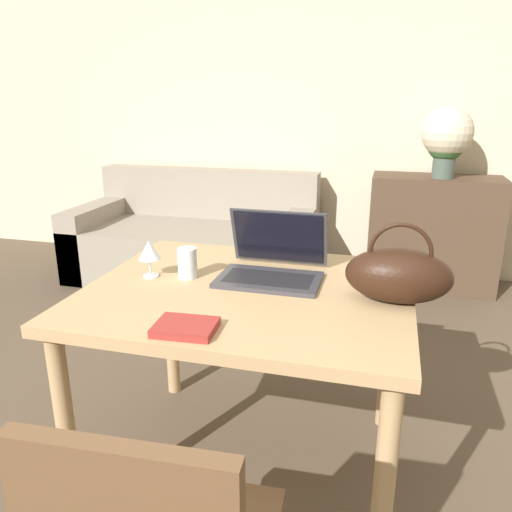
{
  "coord_description": "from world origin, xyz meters",
  "views": [
    {
      "loc": [
        0.41,
        -0.75,
        1.41
      ],
      "look_at": [
        -0.01,
        0.82,
        0.88
      ],
      "focal_mm": 35.0,
      "sensor_mm": 36.0,
      "label": 1
    }
  ],
  "objects": [
    {
      "name": "couch",
      "position": [
        -1.06,
        2.85,
        0.28
      ],
      "size": [
        1.87,
        0.93,
        0.82
      ],
      "color": "gray",
      "rests_on": "ground_plane"
    },
    {
      "name": "wine_glass",
      "position": [
        -0.42,
        0.84,
        0.86
      ],
      "size": [
        0.08,
        0.08,
        0.14
      ],
      "color": "silver",
      "rests_on": "dining_table"
    },
    {
      "name": "wall_back",
      "position": [
        0.0,
        3.38,
        1.35
      ],
      "size": [
        10.0,
        0.06,
        2.7
      ],
      "color": "beige",
      "rests_on": "ground_plane"
    },
    {
      "name": "sideboard",
      "position": [
        0.76,
        3.07,
        0.42
      ],
      "size": [
        0.92,
        0.4,
        0.85
      ],
      "color": "#4C3828",
      "rests_on": "ground_plane"
    },
    {
      "name": "dining_table",
      "position": [
        -0.04,
        0.82,
        0.66
      ],
      "size": [
        1.13,
        0.94,
        0.76
      ],
      "color": "tan",
      "rests_on": "ground_plane"
    },
    {
      "name": "drinking_glass",
      "position": [
        -0.29,
        0.87,
        0.82
      ],
      "size": [
        0.07,
        0.07,
        0.11
      ],
      "color": "silver",
      "rests_on": "dining_table"
    },
    {
      "name": "laptop",
      "position": [
        0.02,
        0.97,
        0.82
      ],
      "size": [
        0.37,
        0.32,
        0.24
      ],
      "color": "#38383D",
      "rests_on": "dining_table"
    },
    {
      "name": "book",
      "position": [
        -0.12,
        0.45,
        0.77
      ],
      "size": [
        0.18,
        0.15,
        0.02
      ],
      "rotation": [
        0.0,
        0.0,
        0.06
      ],
      "color": "maroon",
      "rests_on": "dining_table"
    },
    {
      "name": "handbag",
      "position": [
        0.47,
        0.83,
        0.85
      ],
      "size": [
        0.34,
        0.18,
        0.27
      ],
      "color": "black",
      "rests_on": "dining_table"
    },
    {
      "name": "flower_vase",
      "position": [
        0.77,
        3.01,
        1.13
      ],
      "size": [
        0.35,
        0.35,
        0.49
      ],
      "color": "#47564C",
      "rests_on": "sideboard"
    }
  ]
}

